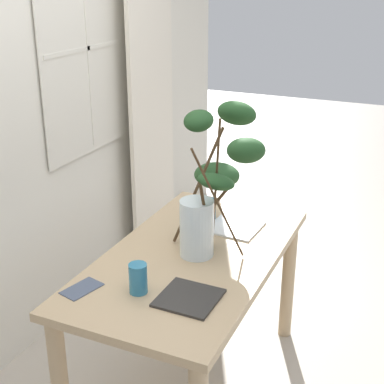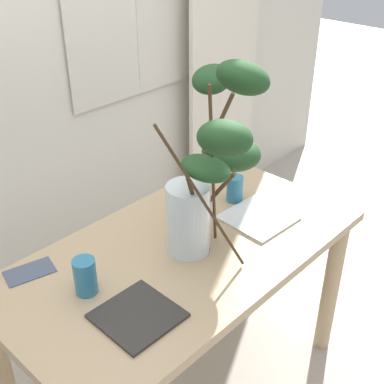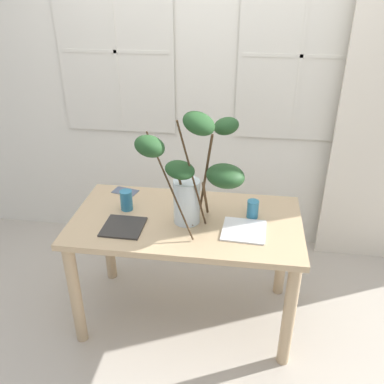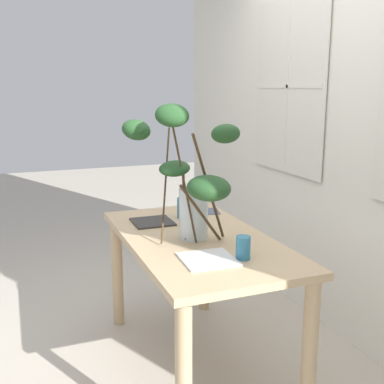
# 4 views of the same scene
# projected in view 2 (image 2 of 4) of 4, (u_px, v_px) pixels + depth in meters

# --- Properties ---
(curtain_sheer_side) EXTENTS (0.58, 0.03, 2.34)m
(curtain_sheer_side) POSITION_uv_depth(u_px,v_px,m) (225.00, 36.00, 2.98)
(curtain_sheer_side) COLOR silver
(curtain_sheer_side) RESTS_ON ground
(dining_table) EXTENTS (1.38, 0.74, 0.76)m
(dining_table) POSITION_uv_depth(u_px,v_px,m) (183.00, 275.00, 1.96)
(dining_table) COLOR tan
(dining_table) RESTS_ON ground
(vase_with_branches) EXTENTS (0.59, 0.55, 0.75)m
(vase_with_branches) POSITION_uv_depth(u_px,v_px,m) (212.00, 166.00, 1.73)
(vase_with_branches) COLOR silver
(vase_with_branches) RESTS_ON dining_table
(drinking_glass_blue_left) EXTENTS (0.08, 0.08, 0.13)m
(drinking_glass_blue_left) POSITION_uv_depth(u_px,v_px,m) (85.00, 276.00, 1.66)
(drinking_glass_blue_left) COLOR teal
(drinking_glass_blue_left) RESTS_ON dining_table
(drinking_glass_blue_right) EXTENTS (0.07, 0.07, 0.11)m
(drinking_glass_blue_right) POSITION_uv_depth(u_px,v_px,m) (235.00, 189.00, 2.16)
(drinking_glass_blue_right) COLOR teal
(drinking_glass_blue_right) RESTS_ON dining_table
(plate_square_left) EXTENTS (0.24, 0.24, 0.01)m
(plate_square_left) POSITION_uv_depth(u_px,v_px,m) (138.00, 315.00, 1.59)
(plate_square_left) COLOR #2D2B28
(plate_square_left) RESTS_ON dining_table
(plate_square_right) EXTENTS (0.26, 0.26, 0.01)m
(plate_square_right) POSITION_uv_depth(u_px,v_px,m) (258.00, 218.00, 2.06)
(plate_square_right) COLOR white
(plate_square_right) RESTS_ON dining_table
(napkin_folded) EXTENTS (0.18, 0.13, 0.00)m
(napkin_folded) POSITION_uv_depth(u_px,v_px,m) (30.00, 272.00, 1.78)
(napkin_folded) COLOR #4C566B
(napkin_folded) RESTS_ON dining_table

